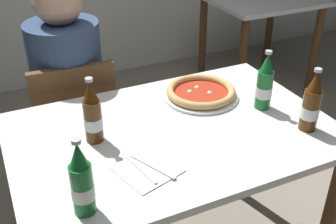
{
  "coord_description": "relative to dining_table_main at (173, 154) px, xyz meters",
  "views": [
    {
      "loc": [
        -0.57,
        -1.18,
        1.6
      ],
      "look_at": [
        0.0,
        0.05,
        0.8
      ],
      "focal_mm": 44.4,
      "sensor_mm": 36.0,
      "label": 1
    }
  ],
  "objects": [
    {
      "name": "diner_seated",
      "position": [
        -0.25,
        0.66,
        -0.05
      ],
      "size": [
        0.34,
        0.34,
        1.21
      ],
      "color": "#2D3342",
      "rests_on": "ground_plane"
    },
    {
      "name": "beer_bottle_left",
      "position": [
        -0.29,
        0.06,
        0.22
      ],
      "size": [
        0.07,
        0.07,
        0.25
      ],
      "color": "#512D0F",
      "rests_on": "dining_table_main"
    },
    {
      "name": "dining_table_main",
      "position": [
        0.0,
        0.0,
        0.0
      ],
      "size": [
        1.2,
        0.8,
        0.75
      ],
      "color": "silver",
      "rests_on": "ground_plane"
    },
    {
      "name": "beer_bottle_right",
      "position": [
        0.46,
        -0.21,
        0.22
      ],
      "size": [
        0.07,
        0.07,
        0.25
      ],
      "color": "#512D0F",
      "rests_on": "dining_table_main"
    },
    {
      "name": "chair_behind_table",
      "position": [
        -0.25,
        0.61,
        -0.15
      ],
      "size": [
        0.42,
        0.42,
        0.85
      ],
      "rotation": [
        0.0,
        0.0,
        3.08
      ],
      "color": "brown",
      "rests_on": "ground_plane"
    },
    {
      "name": "dining_table_background",
      "position": [
        1.42,
        1.38,
        -0.04
      ],
      "size": [
        0.8,
        0.7,
        0.75
      ],
      "color": "silver",
      "rests_on": "ground_plane"
    },
    {
      "name": "beer_bottle_extra",
      "position": [
        -0.41,
        -0.28,
        0.22
      ],
      "size": [
        0.07,
        0.07,
        0.25
      ],
      "color": "#196B2D",
      "rests_on": "dining_table_main"
    },
    {
      "name": "napkin_with_cutlery",
      "position": [
        -0.18,
        -0.18,
        0.12
      ],
      "size": [
        0.22,
        0.22,
        0.01
      ],
      "color": "white",
      "rests_on": "dining_table_main"
    },
    {
      "name": "pizza_margherita_near",
      "position": [
        0.22,
        0.18,
        0.13
      ],
      "size": [
        0.32,
        0.32,
        0.04
      ],
      "color": "white",
      "rests_on": "dining_table_main"
    },
    {
      "name": "beer_bottle_center",
      "position": [
        0.4,
        -0.0,
        0.22
      ],
      "size": [
        0.07,
        0.07,
        0.25
      ],
      "color": "#196B2D",
      "rests_on": "dining_table_main"
    }
  ]
}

